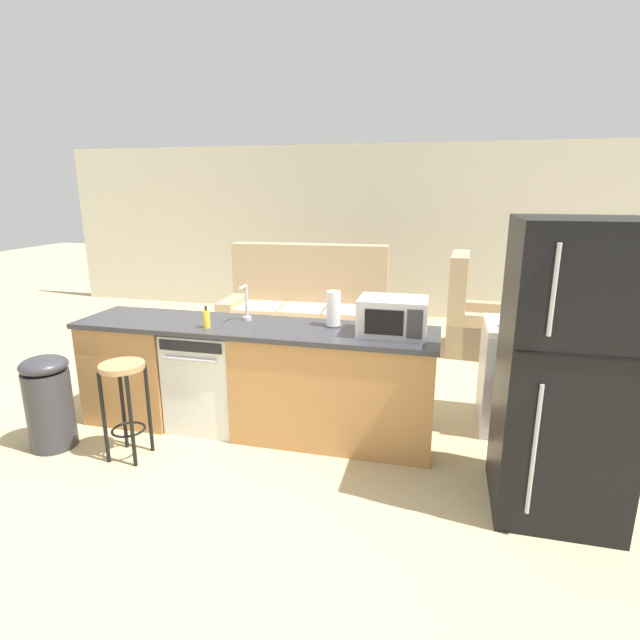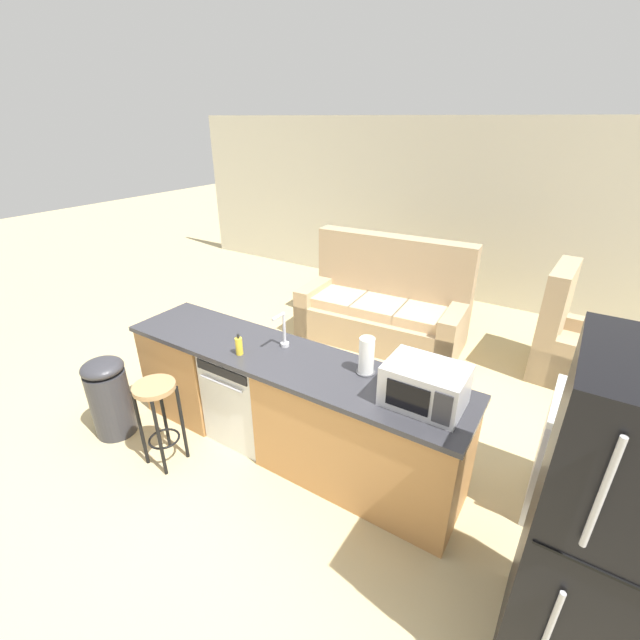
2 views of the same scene
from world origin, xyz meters
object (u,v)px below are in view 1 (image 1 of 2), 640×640
Objects in this scene: stove_range at (529,377)px; bar_stool at (124,390)px; refrigerator at (566,372)px; trash_bin at (49,401)px; kettle at (516,317)px; couch at (306,315)px; microwave at (393,317)px; soap_bottle at (206,319)px; armchair at (473,323)px; dishwasher at (210,377)px; paper_towel_roll at (333,309)px.

stove_range is 3.19m from bar_stool.
trash_bin is at bearing -178.17° from refrigerator.
kettle is 2.99m from couch.
microwave is at bearing -153.13° from stove_range.
couch is (0.12, 2.48, -0.58)m from soap_bottle.
refrigerator is at bearing 2.15° from bar_stool.
trash_bin is 4.62m from armchair.
refrigerator reaches higher than armchair.
microwave is at bearing 153.19° from refrigerator.
armchair is (2.05, 0.26, -0.04)m from couch.
soap_bottle reaches higher than dishwasher.
armchair reaches higher than trash_bin.
dishwasher is 1.68× the size of microwave.
soap_bottle is at bearing -62.55° from dishwasher.
kettle is at bearing 21.25° from bar_stool.
armchair is (1.22, 2.46, -0.69)m from paper_towel_roll.
kettle is 0.28× the size of trash_bin.
refrigerator reaches higher than dishwasher.
couch is (-2.40, 1.78, -0.06)m from stove_range.
refrigerator is 3.61× the size of microwave.
kettle is at bearing 17.46° from trash_bin.
microwave is 1.44m from soap_bottle.
microwave is at bearing -105.99° from armchair.
kettle is at bearing -85.31° from armchair.
bar_stool is at bearing -158.75° from kettle.
dishwasher is 0.93× the size of stove_range.
refrigerator is at bearing -83.76° from armchair.
refrigerator is 2.44× the size of trash_bin.
microwave reaches higher than bar_stool.
dishwasher is 4.10× the size of kettle.
couch is (-1.31, 2.33, -0.65)m from microwave.
paper_towel_roll is at bearing -116.41° from armchair.
paper_towel_roll is 1.43m from kettle.
refrigerator reaches higher than trash_bin.
trash_bin is at bearing -158.91° from paper_towel_roll.
paper_towel_roll is (-0.48, 0.13, -0.00)m from microwave.
dishwasher is 3.43m from armchair.
dishwasher is 2.66m from stove_range.
microwave is 2.04m from bar_stool.
stove_range is at bearing -36.54° from couch.
armchair is at bearing 94.69° from kettle.
armchair is at bearing 63.59° from paper_towel_roll.
kettle is at bearing 99.66° from refrigerator.
stove_range is 1.22× the size of trash_bin.
soap_bottle is at bearing 49.26° from bar_stool.
paper_towel_roll is at bearing -164.99° from stove_range.
stove_range is 0.50× the size of refrigerator.
microwave is at bearing 6.25° from soap_bottle.
trash_bin is (-0.67, -0.01, -0.16)m from bar_stool.
kettle is at bearing 13.87° from soap_bottle.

